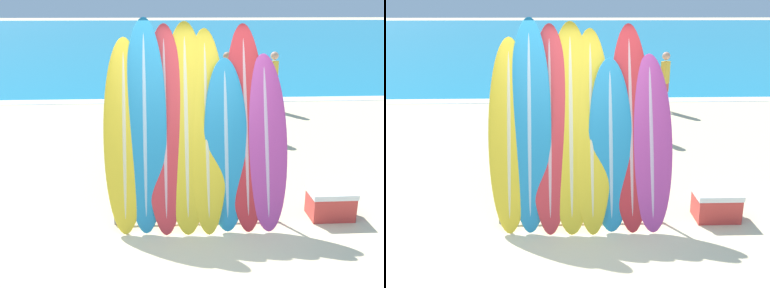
% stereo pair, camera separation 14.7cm
% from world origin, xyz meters
% --- Properties ---
extents(ground_plane, '(160.00, 160.00, 0.00)m').
position_xyz_m(ground_plane, '(0.00, 0.00, 0.00)').
color(ground_plane, beige).
extents(ocean_water, '(120.00, 60.00, 0.01)m').
position_xyz_m(ocean_water, '(0.00, 37.44, 0.00)').
color(ocean_water, teal).
rests_on(ocean_water, ground_plane).
extents(surfboard_rack, '(2.09, 0.04, 0.79)m').
position_xyz_m(surfboard_rack, '(0.10, 0.69, 0.43)').
color(surfboard_rack, gray).
rests_on(surfboard_rack, ground_plane).
extents(surfboard_slot_0, '(0.52, 0.86, 2.32)m').
position_xyz_m(surfboard_slot_0, '(-0.77, 0.78, 1.16)').
color(surfboard_slot_0, yellow).
rests_on(surfboard_slot_0, ground_plane).
extents(surfboard_slot_1, '(0.53, 0.92, 2.56)m').
position_xyz_m(surfboard_slot_1, '(-0.52, 0.82, 1.28)').
color(surfboard_slot_1, teal).
rests_on(surfboard_slot_1, ground_plane).
extents(surfboard_slot_2, '(0.51, 1.09, 2.47)m').
position_xyz_m(surfboard_slot_2, '(-0.27, 0.85, 1.24)').
color(surfboard_slot_2, red).
rests_on(surfboard_slot_2, ground_plane).
extents(surfboard_slot_3, '(0.59, 1.13, 2.50)m').
position_xyz_m(surfboard_slot_3, '(-0.01, 0.87, 1.25)').
color(surfboard_slot_3, yellow).
rests_on(surfboard_slot_3, ground_plane).
extents(surfboard_slot_4, '(0.51, 1.13, 2.41)m').
position_xyz_m(surfboard_slot_4, '(0.24, 0.85, 1.21)').
color(surfboard_slot_4, yellow).
rests_on(surfboard_slot_4, ground_plane).
extents(surfboard_slot_5, '(0.55, 0.78, 2.07)m').
position_xyz_m(surfboard_slot_5, '(0.48, 0.75, 1.03)').
color(surfboard_slot_5, teal).
rests_on(surfboard_slot_5, ground_plane).
extents(surfboard_slot_6, '(0.52, 1.03, 2.47)m').
position_xyz_m(surfboard_slot_6, '(0.73, 0.85, 1.24)').
color(surfboard_slot_6, red).
rests_on(surfboard_slot_6, ground_plane).
extents(surfboard_slot_7, '(0.54, 0.89, 2.11)m').
position_xyz_m(surfboard_slot_7, '(0.98, 0.77, 1.05)').
color(surfboard_slot_7, '#B23D8E').
rests_on(surfboard_slot_7, ground_plane).
extents(person_near_water, '(0.26, 0.21, 1.57)m').
position_xyz_m(person_near_water, '(1.24, 6.36, 0.86)').
color(person_near_water, '#A87A5B').
rests_on(person_near_water, ground_plane).
extents(person_mid_beach, '(0.26, 0.21, 1.53)m').
position_xyz_m(person_mid_beach, '(1.54, 4.59, 0.83)').
color(person_mid_beach, beige).
rests_on(person_mid_beach, ground_plane).
extents(person_far_left, '(0.25, 0.25, 1.52)m').
position_xyz_m(person_far_left, '(2.51, 6.83, 0.83)').
color(person_far_left, tan).
rests_on(person_far_left, ground_plane).
extents(person_far_right, '(0.26, 0.21, 1.56)m').
position_xyz_m(person_far_right, '(0.37, 4.19, 0.85)').
color(person_far_right, '#A87A5B').
rests_on(person_far_right, ground_plane).
extents(cooler_box, '(0.58, 0.41, 0.38)m').
position_xyz_m(cooler_box, '(1.88, 0.74, 0.19)').
color(cooler_box, red).
rests_on(cooler_box, ground_plane).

